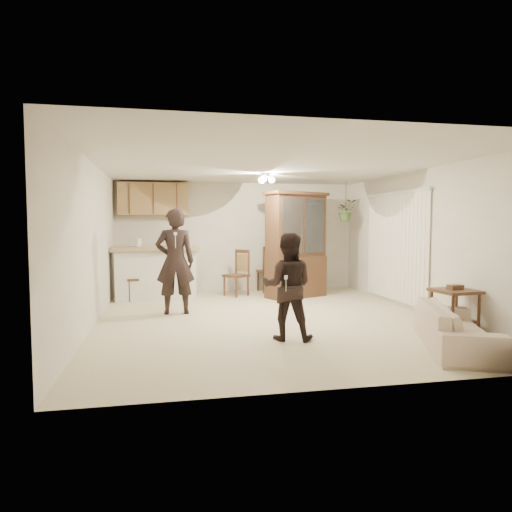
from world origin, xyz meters
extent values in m
plane|color=beige|center=(0.00, 0.00, 0.00)|extent=(6.50, 6.50, 0.00)
cube|color=silver|center=(0.00, 0.00, 2.50)|extent=(5.50, 6.50, 0.02)
cube|color=silver|center=(0.00, 3.25, 1.25)|extent=(5.50, 0.02, 2.50)
cube|color=silver|center=(0.00, -3.25, 1.25)|extent=(5.50, 0.02, 2.50)
cube|color=silver|center=(-2.75, 0.00, 1.25)|extent=(0.02, 6.50, 2.50)
cube|color=silver|center=(2.75, 0.00, 1.25)|extent=(0.02, 6.50, 2.50)
cube|color=silver|center=(-1.85, 2.35, 0.50)|extent=(1.60, 0.55, 1.00)
cube|color=#9F895F|center=(-1.85, 2.35, 1.05)|extent=(1.75, 0.70, 0.08)
cube|color=olive|center=(-1.90, 3.07, 2.10)|extent=(1.50, 0.34, 0.70)
imported|color=#2D4F1F|center=(2.30, 2.40, 1.85)|extent=(0.43, 0.37, 0.48)
cylinder|color=black|center=(2.30, 2.40, 2.17)|extent=(0.01, 0.01, 0.65)
imported|color=beige|center=(1.88, -2.21, 0.37)|extent=(1.38, 2.01, 0.73)
imported|color=black|center=(-1.50, 0.74, 0.90)|extent=(0.66, 0.43, 1.80)
imported|color=black|center=(-0.07, -1.36, 0.68)|extent=(0.79, 0.70, 1.35)
cube|color=#3E2216|center=(1.06, 2.07, 0.43)|extent=(1.40, 1.01, 0.87)
cube|color=#3E2216|center=(1.06, 2.07, 1.52)|extent=(1.37, 0.95, 1.30)
cube|color=#B1BDC2|center=(1.06, 2.07, 1.52)|extent=(1.04, 0.48, 1.14)
cube|color=#3E2216|center=(1.06, 2.07, 2.19)|extent=(1.51, 1.07, 0.06)
cube|color=#3E2216|center=(2.41, -1.40, 0.59)|extent=(0.61, 0.61, 0.04)
cube|color=#3E2216|center=(2.41, -1.40, 0.17)|extent=(0.51, 0.51, 0.03)
cube|color=#3E2216|center=(2.41, -1.40, 0.65)|extent=(0.21, 0.15, 0.07)
cube|color=#3E2216|center=(-2.21, 2.29, 0.44)|extent=(0.49, 0.49, 0.05)
cube|color=#A18150|center=(-2.21, 2.29, 0.71)|extent=(0.33, 0.07, 0.39)
cube|color=#3E2216|center=(-2.21, 2.29, 0.96)|extent=(0.41, 0.08, 0.08)
cube|color=#3E2216|center=(-0.16, 2.50, 0.44)|extent=(0.61, 0.61, 0.05)
cube|color=#A18150|center=(-0.16, 2.50, 0.71)|extent=(0.22, 0.28, 0.38)
cube|color=#3E2216|center=(-0.16, 2.50, 0.95)|extent=(0.27, 0.34, 0.08)
cube|color=#3E2216|center=(0.67, 2.95, 0.47)|extent=(0.53, 0.53, 0.05)
cube|color=#A18150|center=(0.67, 2.95, 0.75)|extent=(0.35, 0.09, 0.40)
cube|color=#3E2216|center=(0.67, 2.95, 1.01)|extent=(0.43, 0.10, 0.08)
cube|color=white|center=(-1.50, 0.31, 1.40)|extent=(0.05, 0.16, 0.05)
cube|color=white|center=(-0.17, -1.68, 0.88)|extent=(0.08, 0.13, 0.04)
camera|label=1|loc=(-1.67, -7.21, 1.55)|focal=32.00mm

